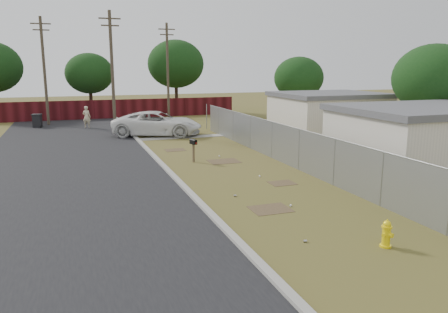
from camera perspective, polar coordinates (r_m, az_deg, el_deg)
name	(u,v)px	position (r m, az deg, el deg)	size (l,w,h in m)	color
ground	(239,175)	(20.34, 2.03, -2.41)	(120.00, 120.00, 0.00)	brown
street	(81,152)	(26.85, -18.12, 0.52)	(15.10, 60.00, 0.12)	black
chainlink_fence	(289,150)	(22.37, 8.52, 0.86)	(0.10, 27.06, 2.02)	gray
privacy_fence	(83,110)	(43.54, -17.91, 5.80)	(30.00, 0.12, 1.80)	#4E1016
utility_poles	(111,69)	(39.16, -14.56, 10.96)	(12.60, 8.24, 9.00)	#483E30
houses	(371,124)	(27.58, 18.66, 4.02)	(9.30, 17.24, 3.10)	beige
horizon_trees	(157,70)	(42.67, -8.78, 11.14)	(33.32, 31.94, 7.78)	#332217
fire_hydrant	(386,234)	(13.15, 20.46, -9.47)	(0.42, 0.42, 0.81)	yellow
mailbox	(193,144)	(22.89, -4.02, 1.66)	(0.31, 0.54, 1.24)	brown
pickup_truck	(157,123)	(32.09, -8.69, 4.29)	(2.93, 6.36, 1.77)	white
pedestrian	(87,117)	(37.50, -17.50, 4.95)	(0.65, 0.43, 1.79)	beige
trash_bin	(37,121)	(39.19, -23.21, 4.34)	(0.83, 0.90, 1.11)	black
scattered_litter	(256,189)	(17.98, 4.18, -4.20)	(2.27, 12.33, 0.07)	silver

